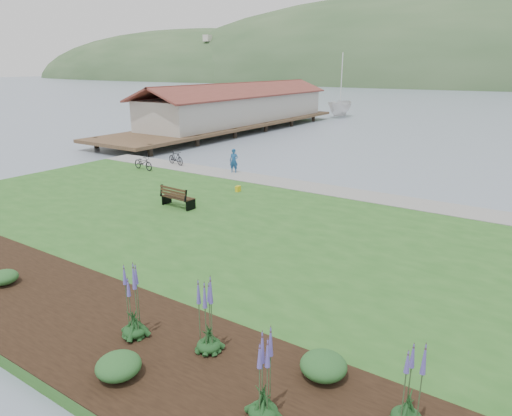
{
  "coord_description": "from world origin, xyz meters",
  "views": [
    {
      "loc": [
        11.91,
        -16.55,
        7.28
      ],
      "look_at": [
        1.31,
        -0.68,
        1.3
      ],
      "focal_mm": 32.0,
      "sensor_mm": 36.0,
      "label": 1
    }
  ],
  "objects_px": {
    "person": "(234,159)",
    "sailboat": "(339,117)",
    "park_bench": "(176,197)",
    "bicycle_a": "(143,163)"
  },
  "relations": [
    {
      "from": "person",
      "to": "sailboat",
      "type": "relative_size",
      "value": 0.07
    },
    {
      "from": "park_bench",
      "to": "bicycle_a",
      "type": "xyz_separation_m",
      "value": [
        -7.98,
        5.2,
        -0.06
      ]
    },
    {
      "from": "park_bench",
      "to": "sailboat",
      "type": "xyz_separation_m",
      "value": [
        -12.02,
        47.43,
        -0.96
      ]
    },
    {
      "from": "park_bench",
      "to": "person",
      "type": "distance_m",
      "value": 8.24
    },
    {
      "from": "person",
      "to": "sailboat",
      "type": "bearing_deg",
      "value": 86.89
    },
    {
      "from": "park_bench",
      "to": "sailboat",
      "type": "distance_m",
      "value": 48.93
    },
    {
      "from": "sailboat",
      "to": "person",
      "type": "bearing_deg",
      "value": -79.33
    },
    {
      "from": "bicycle_a",
      "to": "sailboat",
      "type": "relative_size",
      "value": 0.07
    },
    {
      "from": "person",
      "to": "sailboat",
      "type": "xyz_separation_m",
      "value": [
        -9.78,
        39.51,
        -1.35
      ]
    },
    {
      "from": "park_bench",
      "to": "bicycle_a",
      "type": "height_order",
      "value": "park_bench"
    }
  ]
}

